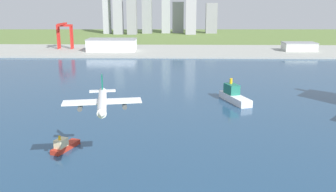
# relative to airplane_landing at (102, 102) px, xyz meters

# --- Properties ---
(ground_plane) EXTENTS (2400.00, 2400.00, 0.00)m
(ground_plane) POSITION_rel_airplane_landing_xyz_m (3.34, 220.68, -34.07)
(ground_plane) COLOR olive
(water_bay) EXTENTS (840.00, 360.00, 0.15)m
(water_bay) POSITION_rel_airplane_landing_xyz_m (3.34, 160.68, -34.00)
(water_bay) COLOR navy
(water_bay) RESTS_ON ground
(industrial_pier) EXTENTS (840.00, 140.00, 2.50)m
(industrial_pier) POSITION_rel_airplane_landing_xyz_m (3.34, 410.68, -32.82)
(industrial_pier) COLOR #A1A29A
(industrial_pier) RESTS_ON ground
(airplane_landing) EXTENTS (30.55, 36.24, 10.80)m
(airplane_landing) POSITION_rel_airplane_landing_xyz_m (0.00, 0.00, 0.00)
(airplane_landing) COLOR white
(ferry_boat) EXTENTS (19.93, 35.73, 16.10)m
(ferry_boat) POSITION_rel_airplane_landing_xyz_m (69.48, 128.69, -29.52)
(ferry_boat) COLOR white
(ferry_boat) RESTS_ON water_bay
(tugboat_small) EXTENTS (10.66, 18.34, 8.33)m
(tugboat_small) POSITION_rel_airplane_landing_xyz_m (-27.00, 33.99, -31.59)
(tugboat_small) COLOR #B22D1E
(tugboat_small) RESTS_ON water_bay
(port_crane_red) EXTENTS (22.37, 41.10, 38.89)m
(port_crane_red) POSITION_rel_airplane_landing_xyz_m (-141.42, 419.41, -3.83)
(port_crane_red) COLOR red
(port_crane_red) RESTS_ON industrial_pier
(warehouse_main) EXTENTS (69.77, 34.57, 17.56)m
(warehouse_main) POSITION_rel_airplane_landing_xyz_m (-66.98, 397.99, -22.77)
(warehouse_main) COLOR white
(warehouse_main) RESTS_ON industrial_pier
(warehouse_annex) EXTENTS (46.04, 28.98, 12.29)m
(warehouse_annex) POSITION_rel_airplane_landing_xyz_m (203.56, 406.26, -25.41)
(warehouse_annex) COLOR silver
(warehouse_annex) RESTS_ON industrial_pier
(distant_skyline) EXTENTS (263.58, 61.92, 148.26)m
(distant_skyline) POSITION_rel_airplane_landing_xyz_m (-15.49, 734.12, 20.47)
(distant_skyline) COLOR #ABACB8
(distant_skyline) RESTS_ON ground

